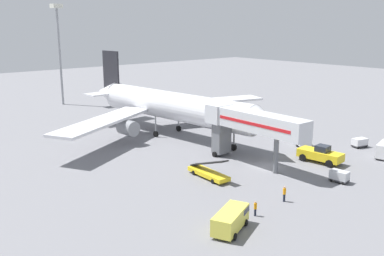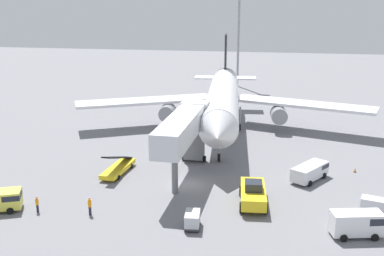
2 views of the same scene
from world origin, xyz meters
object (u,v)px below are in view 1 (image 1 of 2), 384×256
(belt_loader_truck, at_px, (208,172))
(pushback_tug, at_px, (320,154))
(service_van_mid_center, at_px, (299,137))
(ground_crew_worker_foreground, at_px, (255,208))
(service_van_mid_left, at_px, (231,219))
(airplane_at_gate, at_px, (169,106))
(jet_bridge, at_px, (248,123))
(baggage_cart_rear_right, at_px, (339,176))
(apron_light_mast, at_px, (58,35))
(ground_crew_worker_midground, at_px, (284,193))
(baggage_cart_near_left, at_px, (360,142))
(safety_cone_alpha, at_px, (302,133))

(belt_loader_truck, bearing_deg, pushback_tug, -19.20)
(service_van_mid_center, relative_size, ground_crew_worker_foreground, 3.42)
(pushback_tug, bearing_deg, service_van_mid_left, -165.53)
(airplane_at_gate, relative_size, pushback_tug, 7.36)
(ground_crew_worker_foreground, bearing_deg, jet_bridge, 45.24)
(baggage_cart_rear_right, bearing_deg, apron_light_mast, 92.32)
(service_van_mid_left, height_order, ground_crew_worker_midground, service_van_mid_left)
(pushback_tug, bearing_deg, baggage_cart_near_left, 1.96)
(service_van_mid_left, xyz_separation_m, ground_crew_worker_midground, (9.72, 0.97, -0.21))
(baggage_cart_near_left, distance_m, ground_crew_worker_foreground, 33.89)
(service_van_mid_center, xyz_separation_m, ground_crew_worker_midground, (-22.06, -13.88, -0.09))
(airplane_at_gate, height_order, ground_crew_worker_midground, airplane_at_gate)
(belt_loader_truck, relative_size, ground_crew_worker_foreground, 4.11)
(service_van_mid_left, height_order, baggage_cart_rear_right, service_van_mid_left)
(baggage_cart_rear_right, bearing_deg, airplane_at_gate, 92.56)
(belt_loader_truck, relative_size, apron_light_mast, 0.28)
(baggage_cart_near_left, relative_size, apron_light_mast, 0.11)
(baggage_cart_near_left, bearing_deg, baggage_cart_rear_right, -158.83)
(pushback_tug, distance_m, service_van_mid_left, 26.32)
(jet_bridge, bearing_deg, airplane_at_gate, 84.89)
(safety_cone_alpha, relative_size, apron_light_mast, 0.02)
(safety_cone_alpha, bearing_deg, service_van_mid_center, -148.01)
(belt_loader_truck, xyz_separation_m, ground_crew_worker_midground, (1.23, -11.52, 0.22))
(jet_bridge, bearing_deg, apron_light_mast, 89.73)
(jet_bridge, height_order, service_van_mid_center, jet_bridge)
(apron_light_mast, bearing_deg, ground_crew_worker_midground, -95.62)
(service_van_mid_left, distance_m, safety_cone_alpha, 41.73)
(belt_loader_truck, xyz_separation_m, service_van_mid_center, (23.28, 2.36, 0.31))
(airplane_at_gate, bearing_deg, pushback_tug, -76.23)
(belt_loader_truck, xyz_separation_m, baggage_cart_near_left, (29.04, -5.50, 0.06))
(service_van_mid_left, bearing_deg, jet_bridge, 38.18)
(belt_loader_truck, xyz_separation_m, service_van_mid_left, (-8.50, -12.49, 0.43))
(baggage_cart_rear_right, bearing_deg, service_van_mid_center, 51.60)
(jet_bridge, bearing_deg, service_van_mid_left, -141.82)
(airplane_at_gate, height_order, jet_bridge, airplane_at_gate)
(service_van_mid_center, bearing_deg, baggage_cart_near_left, -53.78)
(pushback_tug, relative_size, service_van_mid_center, 1.16)
(pushback_tug, height_order, safety_cone_alpha, pushback_tug)
(airplane_at_gate, relative_size, service_van_mid_left, 8.63)
(baggage_cart_near_left, bearing_deg, service_van_mid_left, -169.45)
(service_van_mid_center, relative_size, baggage_cart_near_left, 2.13)
(service_van_mid_center, xyz_separation_m, baggage_cart_rear_right, (-11.54, -14.57, -0.25))
(belt_loader_truck, distance_m, ground_crew_worker_foreground, 12.66)
(baggage_cart_near_left, xyz_separation_m, safety_cone_alpha, (-0.10, 11.40, -0.56))
(baggage_cart_rear_right, height_order, ground_crew_worker_foreground, ground_crew_worker_foreground)
(airplane_at_gate, height_order, apron_light_mast, apron_light_mast)
(baggage_cart_rear_right, distance_m, ground_crew_worker_midground, 10.54)
(jet_bridge, distance_m, baggage_cart_rear_right, 14.37)
(service_van_mid_center, distance_m, apron_light_mast, 65.32)
(belt_loader_truck, xyz_separation_m, baggage_cart_rear_right, (11.74, -12.20, 0.07))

